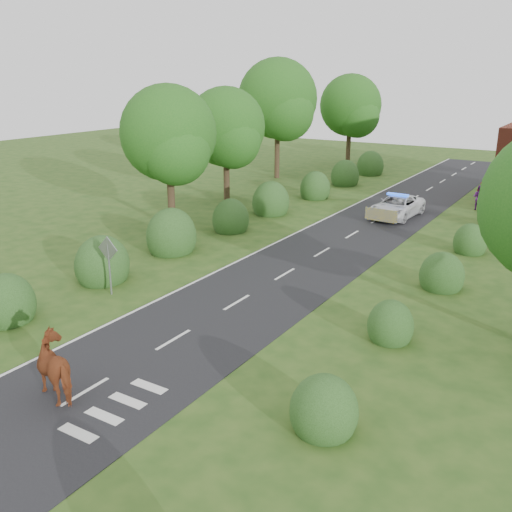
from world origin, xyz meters
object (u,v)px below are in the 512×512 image
Objects in this scene: road_sign at (109,257)px; police_van at (397,207)px; pedestrian_red at (482,195)px; cow at (61,371)px; pedestrian_purple at (479,198)px.

road_sign is 0.49× the size of police_van.
cow is at bearing 77.19° from pedestrian_red.
pedestrian_purple is (9.81, 24.40, -0.81)m from road_sign.
police_van is (1.21, 25.89, -0.07)m from cow.
cow is at bearing -54.61° from road_sign.
road_sign is 1.37× the size of pedestrian_red.
police_van is 3.04× the size of pedestrian_purple.
road_sign is at bearing -133.95° from cow.
pedestrian_red is at bearing 68.63° from road_sign.
police_van is at bearing -172.02° from cow.
road_sign reaches higher than police_van.
road_sign reaches higher than pedestrian_purple.
road_sign is 7.92m from cow.
cow is (4.56, -6.41, -0.89)m from road_sign.
cow is at bearing 97.45° from pedestrian_purple.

